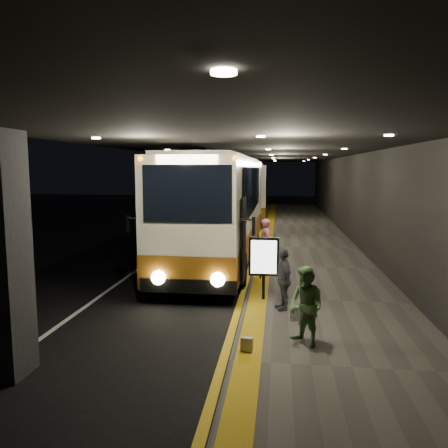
# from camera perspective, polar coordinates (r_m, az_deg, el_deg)

# --- Properties ---
(ground) EXTENTS (90.00, 90.00, 0.00)m
(ground) POSITION_cam_1_polar(r_m,az_deg,el_deg) (15.84, -5.39, -6.41)
(ground) COLOR black
(lane_line_white) EXTENTS (0.12, 50.00, 0.01)m
(lane_line_white) POSITION_cam_1_polar(r_m,az_deg,el_deg) (21.01, -7.22, -3.02)
(lane_line_white) COLOR silver
(lane_line_white) RESTS_ON ground
(kerb_stripe_yellow) EXTENTS (0.18, 50.00, 0.01)m
(kerb_stripe_yellow) POSITION_cam_1_polar(r_m,az_deg,el_deg) (20.39, 4.17, -3.30)
(kerb_stripe_yellow) COLOR gold
(kerb_stripe_yellow) RESTS_ON ground
(sidewalk) EXTENTS (4.50, 50.00, 0.15)m
(sidewalk) POSITION_cam_1_polar(r_m,az_deg,el_deg) (20.39, 10.93, -3.21)
(sidewalk) COLOR #514C44
(sidewalk) RESTS_ON ground
(tactile_strip) EXTENTS (0.50, 50.00, 0.01)m
(tactile_strip) POSITION_cam_1_polar(r_m,az_deg,el_deg) (20.34, 5.58, -2.91)
(tactile_strip) COLOR gold
(tactile_strip) RESTS_ON sidewalk
(terminal_wall) EXTENTS (0.10, 50.00, 6.00)m
(terminal_wall) POSITION_cam_1_polar(r_m,az_deg,el_deg) (20.35, 17.48, 4.86)
(terminal_wall) COLOR black
(terminal_wall) RESTS_ON ground
(support_columns) EXTENTS (0.80, 24.80, 4.40)m
(support_columns) POSITION_cam_1_polar(r_m,az_deg,el_deg) (19.69, -7.20, 2.73)
(support_columns) COLOR black
(support_columns) RESTS_ON ground
(canopy) EXTENTS (9.00, 50.00, 0.40)m
(canopy) POSITION_cam_1_polar(r_m,az_deg,el_deg) (20.05, 4.73, 9.71)
(canopy) COLOR black
(canopy) RESTS_ON support_columns
(coach_main) EXTENTS (2.84, 13.21, 4.10)m
(coach_main) POSITION_cam_1_polar(r_m,az_deg,el_deg) (17.93, -0.50, 1.61)
(coach_main) COLOR beige
(coach_main) RESTS_ON ground
(coach_second) EXTENTS (3.09, 12.56, 3.92)m
(coach_second) POSITION_cam_1_polar(r_m,az_deg,el_deg) (32.82, 3.12, 4.01)
(coach_second) COLOR beige
(coach_second) RESTS_ON ground
(passenger_boarding) EXTENTS (0.56, 0.72, 1.77)m
(passenger_boarding) POSITION_cam_1_polar(r_m,az_deg,el_deg) (16.08, 5.57, -2.44)
(passenger_boarding) COLOR #D96597
(passenger_boarding) RESTS_ON sidewalk
(passenger_waiting_green) EXTENTS (0.89, 0.91, 1.62)m
(passenger_waiting_green) POSITION_cam_1_polar(r_m,az_deg,el_deg) (9.16, 10.68, -10.50)
(passenger_waiting_green) COLOR #588349
(passenger_waiting_green) RESTS_ON sidewalk
(passenger_waiting_grey) EXTENTS (0.73, 1.03, 1.58)m
(passenger_waiting_grey) POSITION_cam_1_polar(r_m,az_deg,el_deg) (11.30, 7.73, -7.12)
(passenger_waiting_grey) COLOR #46464B
(passenger_waiting_grey) RESTS_ON sidewalk
(bag_polka) EXTENTS (0.30, 0.17, 0.34)m
(bag_polka) POSITION_cam_1_polar(r_m,az_deg,el_deg) (10.69, 9.33, -11.47)
(bag_polka) COLOR black
(bag_polka) RESTS_ON sidewalk
(bag_plain) EXTENTS (0.25, 0.17, 0.29)m
(bag_plain) POSITION_cam_1_polar(r_m,az_deg,el_deg) (8.93, 3.00, -15.43)
(bag_plain) COLOR beige
(bag_plain) RESTS_ON sidewalk
(info_sign) EXTENTS (0.82, 0.14, 1.73)m
(info_sign) POSITION_cam_1_polar(r_m,az_deg,el_deg) (11.97, 5.22, -4.44)
(info_sign) COLOR black
(info_sign) RESTS_ON sidewalk
(stanchion_post) EXTENTS (0.05, 0.05, 1.09)m
(stanchion_post) POSITION_cam_1_polar(r_m,az_deg,el_deg) (14.31, 4.80, -5.02)
(stanchion_post) COLOR black
(stanchion_post) RESTS_ON sidewalk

